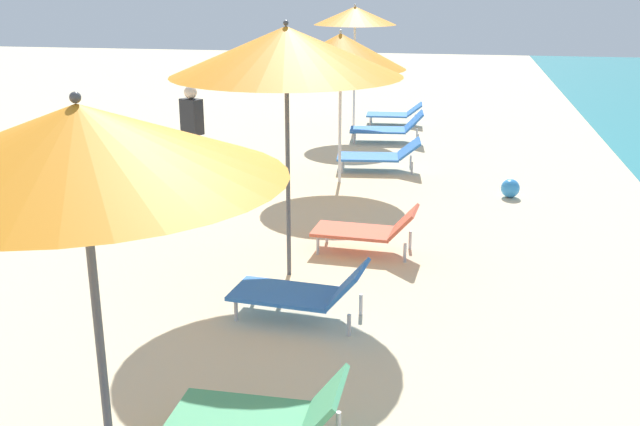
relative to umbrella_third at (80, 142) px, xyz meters
The scene contains 12 objects.
umbrella_third is the anchor object (origin of this frame).
lounger_third_shoreside 2.55m from the umbrella_third, 59.57° to the left, with size 1.28×0.63×0.62m.
umbrella_fourth 4.45m from the umbrella_third, 89.25° to the left, with size 2.54×2.54×2.90m.
lounger_fourth_shoreside 5.87m from the umbrella_third, 80.73° to the left, with size 1.34×0.67×0.62m.
lounger_fourth_inland 4.02m from the umbrella_third, 82.15° to the left, with size 1.42×0.73×0.63m.
umbrella_fifth 8.67m from the umbrella_third, 90.06° to the left, with size 2.15×2.15×2.55m.
lounger_fifth_shoreside 9.87m from the umbrella_third, 86.50° to the left, with size 1.55×0.81×0.58m.
umbrella_farthest 13.10m from the umbrella_third, 91.70° to the left, with size 1.82×1.82×2.81m.
lounger_farthest_shoreside 14.28m from the umbrella_third, 88.08° to the left, with size 1.35×0.71×0.52m.
lounger_farthest_inland 12.29m from the umbrella_third, 87.61° to the left, with size 1.60×0.83×0.66m.
person_walking_mid 8.85m from the umbrella_third, 106.65° to the left, with size 0.42×0.36×1.62m.
beach_ball 9.01m from the umbrella_third, 71.17° to the left, with size 0.30×0.30×0.30m, color #338CD8.
Camera 1 is at (2.22, 4.72, 3.32)m, focal length 41.43 mm.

